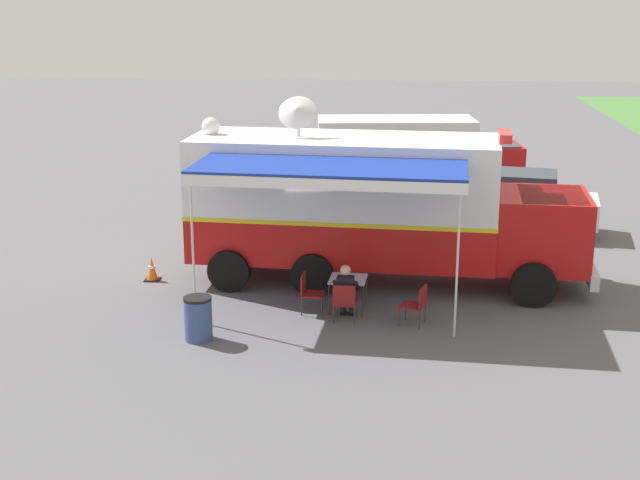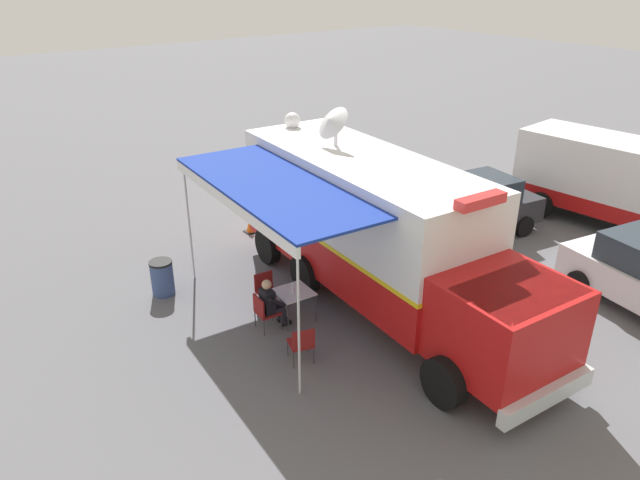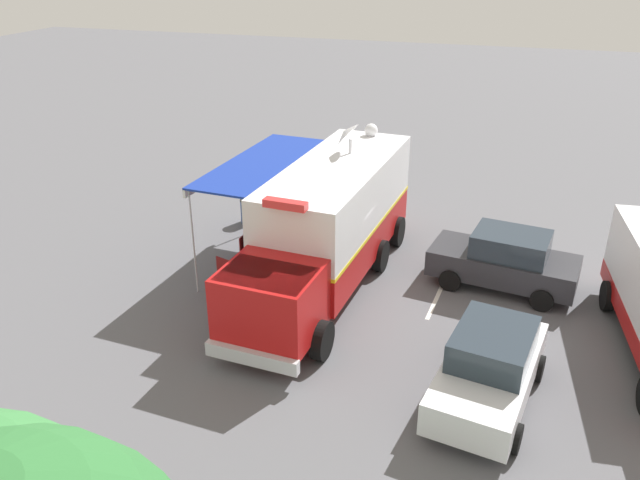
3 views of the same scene
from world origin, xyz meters
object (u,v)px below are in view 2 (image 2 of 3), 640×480
Objects in this scene: command_truck at (377,229)px; seated_responder at (271,302)px; folding_chair_beside_table at (266,288)px; support_truck at (622,184)px; folding_table at (294,294)px; folding_chair_at_table at (264,310)px; water_bottle at (293,288)px; car_behind_truck at (474,207)px; traffic_cone at (250,224)px; trash_bin at (162,278)px; folding_chair_spare_by_truck at (302,342)px.

command_truck is 3.00m from seated_responder.
support_truck is (-11.44, 2.38, 0.87)m from folding_chair_beside_table.
folding_table is 0.82m from folding_chair_at_table.
folding_chair_beside_table is 11.71m from support_truck.
car_behind_truck is (-7.13, -0.77, 0.05)m from water_bottle.
water_bottle reaches higher than traffic_cone.
folding_chair_at_table is 12.13m from support_truck.
traffic_cone is (-2.47, -4.84, -0.23)m from folding_chair_at_table.
trash_bin is 9.37m from car_behind_truck.
folding_chair_at_table is at bearing -2.01° from water_bottle.
command_truck is at bearing 149.34° from folding_chair_beside_table.
support_truck is (-9.16, 1.03, -0.56)m from command_truck.
folding_chair_spare_by_truck is 1.54m from seated_responder.
car_behind_truck reaches higher than seated_responder.
support_truck reaches higher than traffic_cone.
folding_chair_at_table is at bearing 55.43° from folding_chair_beside_table.
car_behind_truck is at bearing -29.31° from support_truck.
water_bottle is 0.26× the size of folding_chair_spare_by_truck.
trash_bin is (1.18, -4.41, -0.06)m from folding_chair_spare_by_truck.
command_truck is 5.33m from car_behind_truck.
command_truck is 2.18× the size of car_behind_truck.
car_behind_truck reaches higher than water_bottle.
seated_responder is at bearing 5.60° from car_behind_truck.
traffic_cone is 0.13× the size of car_behind_truck.
seated_responder is (-0.19, 0.01, 0.14)m from folding_chair_at_table.
folding_table is at bearing 6.19° from car_behind_truck.
support_truck is at bearing 172.23° from folding_table.
water_bottle is 7.18m from car_behind_truck.
command_truck is 7.71× the size of seated_responder.
seated_responder is at bearing 176.09° from folding_chair_at_table.
folding_chair_beside_table is at bearing -114.37° from seated_responder.
folding_chair_beside_table is 4.45m from traffic_cone.
water_bottle reaches higher than folding_chair_beside_table.
water_bottle is 0.61m from seated_responder.
folding_chair_spare_by_truck reaches higher than folding_table.
support_truck is (-12.00, 1.55, 0.87)m from folding_chair_at_table.
folding_chair_at_table is at bearing 112.58° from trash_bin.
support_truck is at bearing 146.15° from traffic_cone.
folding_chair_at_table and folding_chair_beside_table have the same top height.
support_truck is (-12.02, 0.03, 0.87)m from folding_chair_spare_by_truck.
support_truck is at bearing 172.25° from water_bottle.
command_truck is at bearing 166.21° from folding_table.
folding_table is 0.90m from folding_chair_beside_table.
car_behind_truck reaches higher than traffic_cone.
command_truck is 2.46m from folding_table.
car_behind_truck is at bearing -174.40° from seated_responder.
support_truck is at bearing 179.87° from folding_chair_spare_by_truck.
water_bottle is 11.35m from support_truck.
folding_chair_at_table reaches higher than folding_table.
water_bottle is at bearing 0.37° from folding_table.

